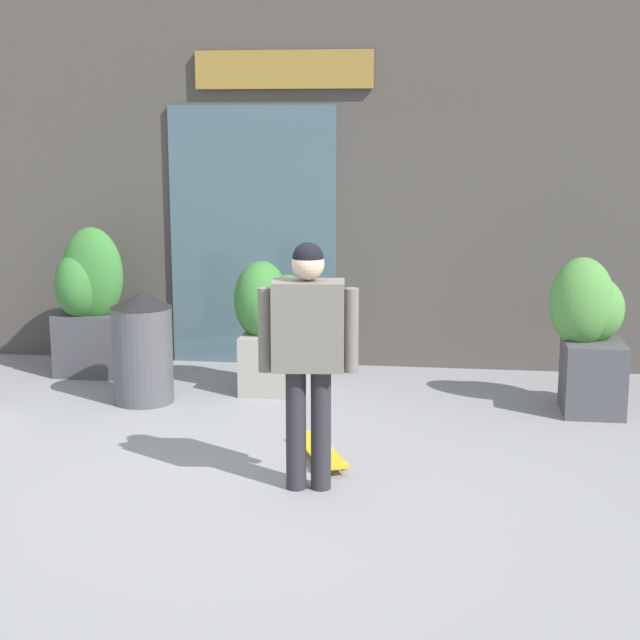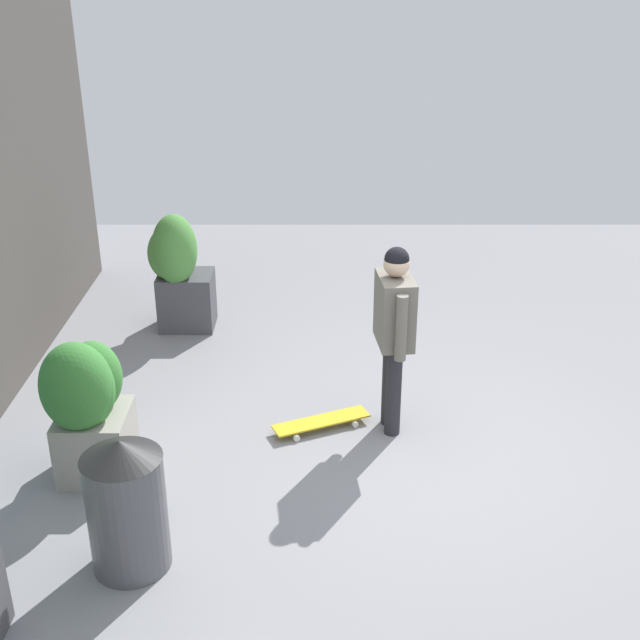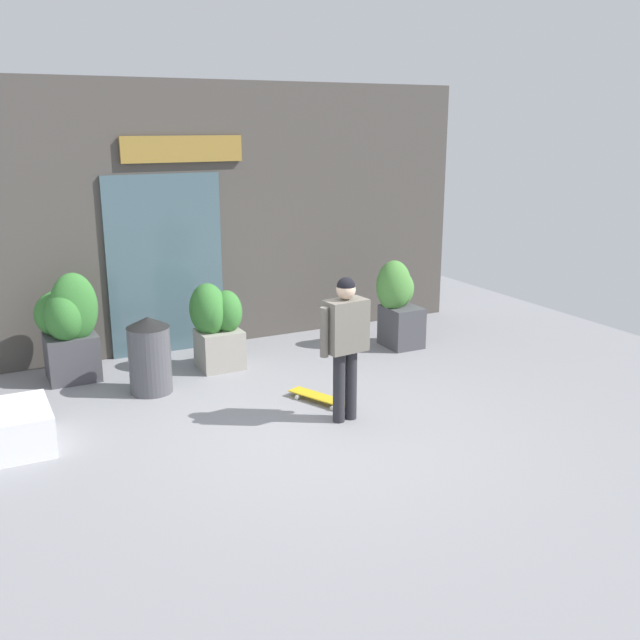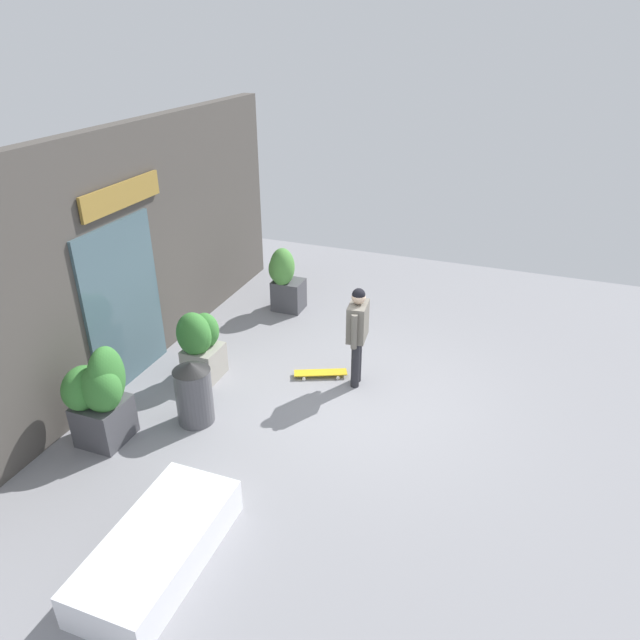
% 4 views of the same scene
% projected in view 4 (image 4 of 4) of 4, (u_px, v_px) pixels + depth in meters
% --- Properties ---
extents(ground_plane, '(12.00, 12.00, 0.00)m').
position_uv_depth(ground_plane, '(350.00, 398.00, 8.59)').
color(ground_plane, gray).
extents(building_facade, '(8.24, 0.31, 3.73)m').
position_uv_depth(building_facade, '(134.00, 252.00, 8.80)').
color(building_facade, '#4C4742').
rests_on(building_facade, ground_plane).
extents(skateboarder, '(0.63, 0.31, 1.60)m').
position_uv_depth(skateboarder, '(358.00, 327.00, 8.49)').
color(skateboarder, '#28282D').
rests_on(skateboarder, ground_plane).
extents(skateboard, '(0.51, 0.84, 0.08)m').
position_uv_depth(skateboard, '(321.00, 373.00, 9.08)').
color(skateboard, gold).
rests_on(skateboard, ground_plane).
extents(planter_box_left, '(0.74, 0.76, 1.40)m').
position_uv_depth(planter_box_left, '(99.00, 396.00, 7.40)').
color(planter_box_left, '#47474C').
rests_on(planter_box_left, ground_plane).
extents(planter_box_right, '(0.68, 0.58, 1.15)m').
position_uv_depth(planter_box_right, '(199.00, 342.00, 8.80)').
color(planter_box_right, gray).
rests_on(planter_box_right, ground_plane).
extents(planter_box_mid, '(0.61, 0.64, 1.27)m').
position_uv_depth(planter_box_mid, '(284.00, 277.00, 10.93)').
color(planter_box_mid, '#47474C').
rests_on(planter_box_mid, ground_plane).
extents(trash_bin, '(0.51, 0.51, 0.94)m').
position_uv_depth(trash_bin, '(194.00, 392.00, 7.89)').
color(trash_bin, '#4C4C51').
rests_on(trash_bin, ground_plane).
extents(snow_ledge, '(1.92, 0.90, 0.42)m').
position_uv_depth(snow_ledge, '(159.00, 548.00, 5.88)').
color(snow_ledge, white).
rests_on(snow_ledge, ground_plane).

